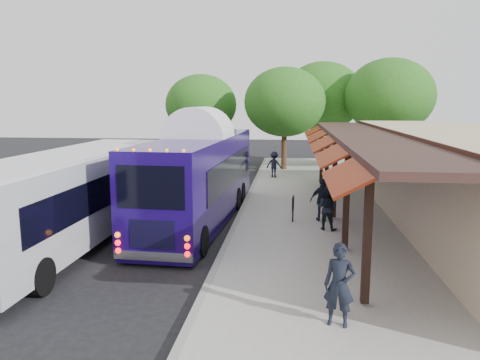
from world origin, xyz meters
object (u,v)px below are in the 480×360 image
at_px(ped_a, 339,285).
at_px(ped_d, 274,164).
at_px(sign_board, 293,205).
at_px(ped_b, 327,208).
at_px(coach_bus, 200,173).
at_px(city_bus, 71,195).
at_px(ped_c, 323,200).

xyz_separation_m(ped_a, ped_d, (-2.02, 19.00, -0.08)).
bearing_deg(sign_board, ped_b, -31.61).
relative_size(coach_bus, sign_board, 11.37).
relative_size(ped_a, ped_b, 1.08).
bearing_deg(city_bus, coach_bus, 45.81).
bearing_deg(ped_d, sign_board, 116.44).
relative_size(ped_a, sign_board, 1.74).
relative_size(coach_bus, ped_d, 7.18).
relative_size(ped_b, ped_c, 0.97).
height_order(coach_bus, ped_a, coach_bus).
xyz_separation_m(coach_bus, ped_a, (4.55, -8.65, -0.91)).
xyz_separation_m(ped_b, sign_board, (-1.21, 0.95, -0.13)).
xyz_separation_m(city_bus, ped_d, (6.09, 13.92, -0.75)).
bearing_deg(city_bus, ped_b, 15.90).
height_order(ped_b, sign_board, ped_b).
distance_m(ped_b, sign_board, 1.54).
bearing_deg(sign_board, coach_bus, -178.64).
relative_size(coach_bus, city_bus, 0.99).
bearing_deg(ped_c, sign_board, 2.60).
bearing_deg(coach_bus, ped_b, -11.91).
relative_size(ped_a, ped_c, 1.05).
distance_m(ped_c, sign_board, 1.17).
bearing_deg(ped_b, city_bus, 39.18).
distance_m(ped_b, ped_c, 1.25).
relative_size(ped_b, ped_d, 1.02).
bearing_deg(coach_bus, ped_c, 2.41).
height_order(city_bus, ped_d, city_bus).
relative_size(ped_c, ped_d, 1.05).
distance_m(ped_d, sign_board, 10.74).
distance_m(ped_c, ped_d, 10.63).
bearing_deg(ped_a, coach_bus, 130.48).
bearing_deg(city_bus, ped_a, -31.40).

